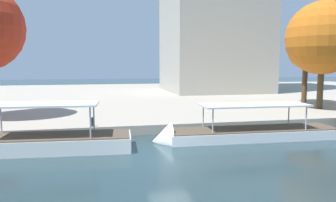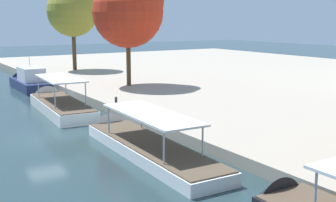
{
  "view_description": "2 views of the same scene",
  "coord_description": "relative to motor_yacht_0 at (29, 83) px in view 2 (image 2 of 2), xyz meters",
  "views": [
    {
      "loc": [
        -4.09,
        -18.36,
        5.66
      ],
      "look_at": [
        1.21,
        6.41,
        2.79
      ],
      "focal_mm": 34.95,
      "sensor_mm": 36.0,
      "label": 1
    },
    {
      "loc": [
        29.01,
        -8.35,
        8.07
      ],
      "look_at": [
        6.37,
        6.01,
        3.04
      ],
      "focal_mm": 46.45,
      "sensor_mm": 36.0,
      "label": 2
    }
  ],
  "objects": [
    {
      "name": "motor_yacht_0",
      "position": [
        0.0,
        0.0,
        0.0
      ],
      "size": [
        9.54,
        3.09,
        4.95
      ],
      "rotation": [
        0.0,
        0.0,
        3.13
      ],
      "color": "navy",
      "rests_on": "ground_plane"
    },
    {
      "name": "tour_boat_2",
      "position": [
        29.0,
        -0.78,
        -0.46
      ],
      "size": [
        14.4,
        3.44,
        3.9
      ],
      "rotation": [
        0.0,
        0.0,
        3.11
      ],
      "color": "white",
      "rests_on": "ground_plane"
    },
    {
      "name": "mooring_bollard_0",
      "position": [
        18.13,
        2.64,
        0.48
      ],
      "size": [
        0.25,
        0.25,
        0.76
      ],
      "color": "#2D2D33",
      "rests_on": "dock_promenade"
    },
    {
      "name": "ground_plane",
      "position": [
        22.75,
        -5.01,
        -0.7
      ],
      "size": [
        220.0,
        220.0,
        0.0
      ],
      "primitive_type": "plane",
      "color": "#23383D"
    },
    {
      "name": "tree_2",
      "position": [
        -9.88,
        9.23,
        8.68
      ],
      "size": [
        7.6,
        7.38,
        12.21
      ],
      "color": "#4C3823",
      "rests_on": "dock_promenade"
    },
    {
      "name": "tree_1",
      "position": [
        8.27,
        9.17,
        8.56
      ],
      "size": [
        7.84,
        8.18,
        12.04
      ],
      "color": "#4C3823",
      "rests_on": "dock_promenade"
    },
    {
      "name": "tour_boat_1",
      "position": [
        14.11,
        -1.16,
        -0.33
      ],
      "size": [
        12.55,
        3.98,
        4.33
      ],
      "rotation": [
        0.0,
        0.0,
        3.07
      ],
      "color": "silver",
      "rests_on": "ground_plane"
    }
  ]
}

